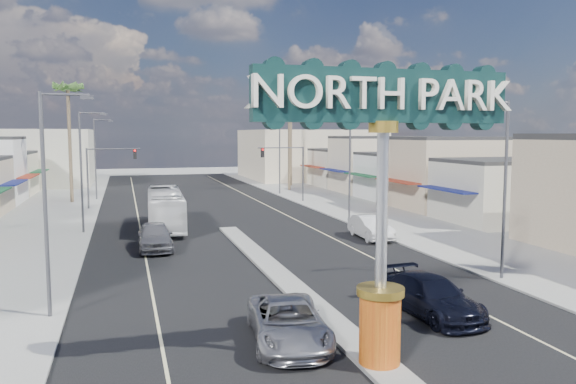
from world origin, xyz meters
TOP-DOWN VIEW (x-y plane):
  - ground at (0.00, 30.00)m, footprint 160.00×160.00m
  - road at (0.00, 30.00)m, footprint 20.00×120.00m
  - median_island at (0.00, 14.00)m, footprint 1.30×30.00m
  - sidewalk_left at (-14.00, 30.00)m, footprint 8.00×120.00m
  - sidewalk_right at (14.00, 30.00)m, footprint 8.00×120.00m
  - storefront_row_right at (24.00, 43.00)m, footprint 12.00×42.00m
  - backdrop_far_left at (-22.00, 75.00)m, footprint 20.00×20.00m
  - backdrop_far_right at (22.00, 75.00)m, footprint 20.00×20.00m
  - gateway_sign at (0.00, 1.98)m, footprint 8.20×1.50m
  - traffic_signal_left at (-9.18, 43.99)m, footprint 5.09×0.45m
  - traffic_signal_right at (9.18, 43.99)m, footprint 5.09×0.45m
  - streetlight_l_near at (-10.43, 10.00)m, footprint 2.03×0.22m
  - streetlight_l_mid at (-10.43, 30.00)m, footprint 2.03×0.22m
  - streetlight_l_far at (-10.43, 52.00)m, footprint 2.03×0.22m
  - streetlight_r_near at (10.43, 10.00)m, footprint 2.03×0.22m
  - streetlight_r_mid at (10.43, 30.00)m, footprint 2.03×0.22m
  - streetlight_r_far at (10.43, 52.00)m, footprint 2.03×0.22m
  - palm_left_far at (-13.00, 50.00)m, footprint 2.60×2.60m
  - palm_right_mid at (13.00, 56.00)m, footprint 2.60×2.60m
  - palm_right_far at (15.00, 62.00)m, footprint 2.60×2.60m
  - suv_left at (-2.18, 4.83)m, footprint 3.23×5.78m
  - suv_right at (4.29, 6.14)m, footprint 2.63×5.64m
  - car_parked_left at (-5.82, 22.58)m, footprint 2.14×5.23m
  - car_parked_right at (9.00, 22.23)m, footprint 1.94×5.02m
  - city_bus at (-4.56, 30.73)m, footprint 3.06×11.21m

SIDE VIEW (x-z plane):
  - ground at x=0.00m, z-range 0.00..0.00m
  - road at x=0.00m, z-range 0.00..0.01m
  - sidewalk_left at x=-14.00m, z-range 0.00..0.12m
  - sidewalk_right at x=14.00m, z-range 0.00..0.12m
  - median_island at x=0.00m, z-range 0.00..0.16m
  - suv_left at x=-2.18m, z-range 0.00..1.53m
  - suv_right at x=4.29m, z-range 0.00..1.59m
  - car_parked_right at x=9.00m, z-range 0.00..1.63m
  - car_parked_left at x=-5.82m, z-range 0.00..1.78m
  - city_bus at x=-4.56m, z-range 0.00..3.10m
  - storefront_row_right at x=24.00m, z-range 0.00..6.00m
  - backdrop_far_left at x=-22.00m, z-range 0.00..8.00m
  - backdrop_far_right at x=22.00m, z-range 0.00..8.00m
  - traffic_signal_left at x=-9.18m, z-range 1.27..7.27m
  - traffic_signal_right at x=9.18m, z-range 1.27..7.27m
  - streetlight_l_near at x=-10.43m, z-range 0.57..9.57m
  - streetlight_l_mid at x=-10.43m, z-range 0.57..9.57m
  - streetlight_l_far at x=-10.43m, z-range 0.57..9.57m
  - streetlight_r_near at x=10.43m, z-range 0.57..9.57m
  - streetlight_r_mid at x=10.43m, z-range 0.57..9.57m
  - streetlight_r_far at x=10.43m, z-range 0.57..9.57m
  - gateway_sign at x=0.00m, z-range 1.35..10.50m
  - palm_right_mid at x=13.00m, z-range 4.55..16.65m
  - palm_left_far at x=-13.00m, z-range 4.95..18.05m
  - palm_right_far at x=15.00m, z-range 5.34..19.44m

